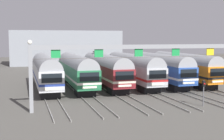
{
  "coord_description": "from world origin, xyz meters",
  "views": [
    {
      "loc": [
        -13.97,
        -43.79,
        7.14
      ],
      "look_at": [
        -0.46,
        2.08,
        2.22
      ],
      "focal_mm": 49.84,
      "sensor_mm": 36.0,
      "label": 1
    }
  ],
  "objects_px": {
    "commuter_train_green": "(76,69)",
    "commuter_train_stainless": "(132,68)",
    "commuter_train_silver": "(46,70)",
    "yard_signal_mast": "(204,88)",
    "commuter_train_blue": "(159,67)",
    "commuter_train_orange": "(183,66)",
    "commuter_train_maroon": "(105,69)",
    "catenary_gantry": "(157,55)"
  },
  "relations": [
    {
      "from": "commuter_train_stainless",
      "to": "commuter_train_blue",
      "type": "distance_m",
      "value": 4.29
    },
    {
      "from": "commuter_train_silver",
      "to": "catenary_gantry",
      "type": "relative_size",
      "value": 0.68
    },
    {
      "from": "commuter_train_stainless",
      "to": "yard_signal_mast",
      "type": "height_order",
      "value": "commuter_train_stainless"
    },
    {
      "from": "commuter_train_stainless",
      "to": "catenary_gantry",
      "type": "bearing_deg",
      "value": -99.02
    },
    {
      "from": "commuter_train_blue",
      "to": "commuter_train_orange",
      "type": "bearing_deg",
      "value": 0.0
    },
    {
      "from": "commuter_train_silver",
      "to": "commuter_train_maroon",
      "type": "height_order",
      "value": "commuter_train_maroon"
    },
    {
      "from": "commuter_train_silver",
      "to": "commuter_train_orange",
      "type": "distance_m",
      "value": 21.43
    },
    {
      "from": "commuter_train_silver",
      "to": "catenary_gantry",
      "type": "xyz_separation_m",
      "value": [
        10.71,
        -13.49,
        2.68
      ]
    },
    {
      "from": "commuter_train_orange",
      "to": "catenary_gantry",
      "type": "xyz_separation_m",
      "value": [
        -10.71,
        -13.49,
        2.68
      ]
    },
    {
      "from": "commuter_train_orange",
      "to": "commuter_train_green",
      "type": "bearing_deg",
      "value": 180.0
    },
    {
      "from": "commuter_train_green",
      "to": "yard_signal_mast",
      "type": "xyz_separation_m",
      "value": [
        10.71,
        -15.74,
        -0.76
      ]
    },
    {
      "from": "commuter_train_blue",
      "to": "commuter_train_green",
      "type": "bearing_deg",
      "value": 180.0
    },
    {
      "from": "commuter_train_maroon",
      "to": "yard_signal_mast",
      "type": "xyz_separation_m",
      "value": [
        6.43,
        -15.74,
        -0.76
      ]
    },
    {
      "from": "yard_signal_mast",
      "to": "commuter_train_silver",
      "type": "bearing_deg",
      "value": 133.63
    },
    {
      "from": "commuter_train_stainless",
      "to": "commuter_train_orange",
      "type": "height_order",
      "value": "same"
    },
    {
      "from": "commuter_train_green",
      "to": "commuter_train_stainless",
      "type": "distance_m",
      "value": 8.57
    },
    {
      "from": "commuter_train_stainless",
      "to": "commuter_train_green",
      "type": "bearing_deg",
      "value": 180.0
    },
    {
      "from": "catenary_gantry",
      "to": "commuter_train_maroon",
      "type": "bearing_deg",
      "value": 99.02
    },
    {
      "from": "commuter_train_green",
      "to": "commuter_train_stainless",
      "type": "height_order",
      "value": "same"
    },
    {
      "from": "commuter_train_green",
      "to": "commuter_train_orange",
      "type": "height_order",
      "value": "same"
    },
    {
      "from": "commuter_train_silver",
      "to": "yard_signal_mast",
      "type": "height_order",
      "value": "commuter_train_silver"
    },
    {
      "from": "commuter_train_silver",
      "to": "commuter_train_orange",
      "type": "relative_size",
      "value": 1.0
    },
    {
      "from": "commuter_train_maroon",
      "to": "commuter_train_blue",
      "type": "bearing_deg",
      "value": -0.03
    },
    {
      "from": "commuter_train_silver",
      "to": "commuter_train_blue",
      "type": "distance_m",
      "value": 17.14
    },
    {
      "from": "commuter_train_silver",
      "to": "commuter_train_maroon",
      "type": "xyz_separation_m",
      "value": [
        8.57,
        0.0,
        0.0
      ]
    },
    {
      "from": "commuter_train_green",
      "to": "commuter_train_stainless",
      "type": "relative_size",
      "value": 1.0
    },
    {
      "from": "catenary_gantry",
      "to": "yard_signal_mast",
      "type": "relative_size",
      "value": 9.68
    },
    {
      "from": "commuter_train_orange",
      "to": "commuter_train_stainless",
      "type": "bearing_deg",
      "value": 180.0
    },
    {
      "from": "commuter_train_maroon",
      "to": "commuter_train_green",
      "type": "bearing_deg",
      "value": -179.94
    },
    {
      "from": "commuter_train_silver",
      "to": "commuter_train_green",
      "type": "bearing_deg",
      "value": 0.0
    },
    {
      "from": "commuter_train_stainless",
      "to": "yard_signal_mast",
      "type": "xyz_separation_m",
      "value": [
        2.14,
        -15.74,
        -0.76
      ]
    },
    {
      "from": "commuter_train_maroon",
      "to": "commuter_train_orange",
      "type": "bearing_deg",
      "value": -0.02
    },
    {
      "from": "commuter_train_blue",
      "to": "yard_signal_mast",
      "type": "distance_m",
      "value": 15.9
    },
    {
      "from": "commuter_train_blue",
      "to": "catenary_gantry",
      "type": "xyz_separation_m",
      "value": [
        -6.43,
        -13.49,
        2.68
      ]
    },
    {
      "from": "commuter_train_maroon",
      "to": "commuter_train_orange",
      "type": "distance_m",
      "value": 12.86
    },
    {
      "from": "commuter_train_orange",
      "to": "commuter_train_silver",
      "type": "bearing_deg",
      "value": 180.0
    },
    {
      "from": "commuter_train_silver",
      "to": "commuter_train_stainless",
      "type": "relative_size",
      "value": 1.0
    },
    {
      "from": "commuter_train_green",
      "to": "commuter_train_blue",
      "type": "distance_m",
      "value": 12.86
    },
    {
      "from": "commuter_train_stainless",
      "to": "commuter_train_orange",
      "type": "relative_size",
      "value": 1.0
    },
    {
      "from": "commuter_train_green",
      "to": "commuter_train_maroon",
      "type": "distance_m",
      "value": 4.29
    },
    {
      "from": "commuter_train_silver",
      "to": "yard_signal_mast",
      "type": "bearing_deg",
      "value": -46.37
    },
    {
      "from": "catenary_gantry",
      "to": "commuter_train_stainless",
      "type": "bearing_deg",
      "value": 80.98
    }
  ]
}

